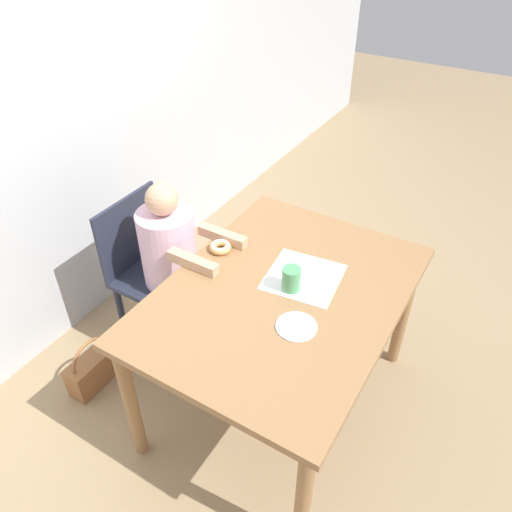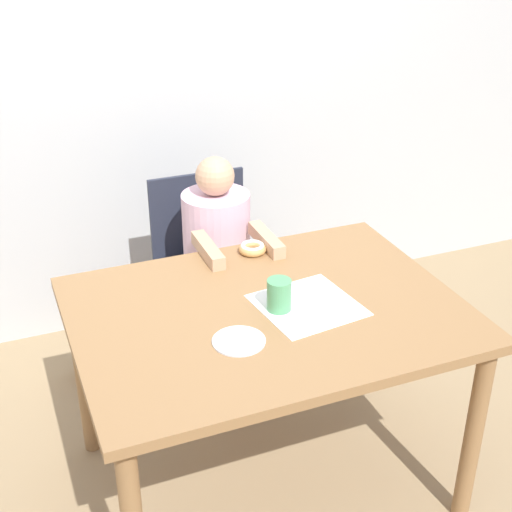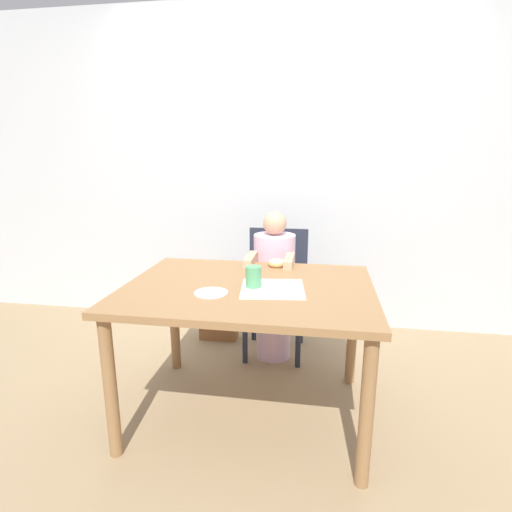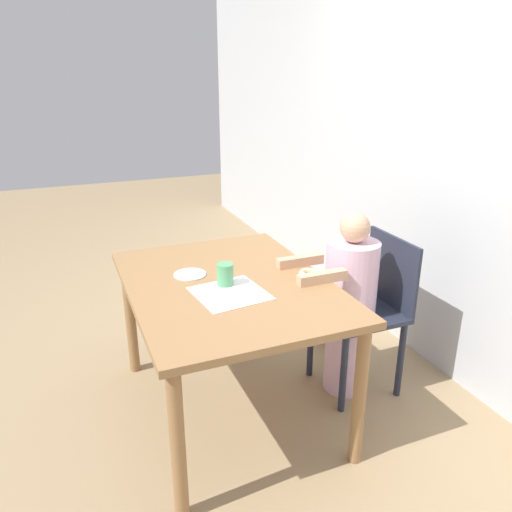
{
  "view_description": "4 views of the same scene",
  "coord_description": "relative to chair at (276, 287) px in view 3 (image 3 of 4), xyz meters",
  "views": [
    {
      "loc": [
        -1.4,
        -0.71,
        2.14
      ],
      "look_at": [
        0.02,
        0.14,
        0.86
      ],
      "focal_mm": 35.0,
      "sensor_mm": 36.0,
      "label": 1
    },
    {
      "loc": [
        -0.77,
        -1.82,
        1.96
      ],
      "look_at": [
        0.02,
        0.14,
        0.86
      ],
      "focal_mm": 50.0,
      "sensor_mm": 36.0,
      "label": 2
    },
    {
      "loc": [
        0.35,
        -1.89,
        1.38
      ],
      "look_at": [
        0.02,
        0.14,
        0.86
      ],
      "focal_mm": 28.0,
      "sensor_mm": 36.0,
      "label": 3
    },
    {
      "loc": [
        2.09,
        -0.71,
        1.71
      ],
      "look_at": [
        0.02,
        0.14,
        0.86
      ],
      "focal_mm": 35.0,
      "sensor_mm": 36.0,
      "label": 4
    }
  ],
  "objects": [
    {
      "name": "ground_plane",
      "position": [
        -0.06,
        -0.78,
        -0.47
      ],
      "size": [
        12.0,
        12.0,
        0.0
      ],
      "primitive_type": "plane",
      "color": "#997F5B"
    },
    {
      "name": "wall_back",
      "position": [
        -0.06,
        0.54,
        0.78
      ],
      "size": [
        8.0,
        0.05,
        2.5
      ],
      "color": "silver",
      "rests_on": "ground_plane"
    },
    {
      "name": "dining_table",
      "position": [
        -0.06,
        -0.78,
        0.18
      ],
      "size": [
        1.25,
        0.94,
        0.74
      ],
      "color": "olive",
      "rests_on": "ground_plane"
    },
    {
      "name": "chair",
      "position": [
        0.0,
        0.0,
        0.0
      ],
      "size": [
        0.42,
        0.43,
        0.87
      ],
      "color": "#232838",
      "rests_on": "ground_plane"
    },
    {
      "name": "child_figure",
      "position": [
        0.0,
        -0.12,
        0.04
      ],
      "size": [
        0.28,
        0.51,
        1.03
      ],
      "color": "silver",
      "rests_on": "ground_plane"
    },
    {
      "name": "donut",
      "position": [
        0.05,
        -0.4,
        0.29
      ],
      "size": [
        0.1,
        0.1,
        0.04
      ],
      "color": "tan",
      "rests_on": "dining_table"
    },
    {
      "name": "napkin",
      "position": [
        0.07,
        -0.82,
        0.27
      ],
      "size": [
        0.34,
        0.34,
        0.0
      ],
      "color": "white",
      "rests_on": "dining_table"
    },
    {
      "name": "handbag",
      "position": [
        -0.45,
        0.09,
        -0.37
      ],
      "size": [
        0.29,
        0.11,
        0.3
      ],
      "color": "brown",
      "rests_on": "ground_plane"
    },
    {
      "name": "cup",
      "position": [
        -0.02,
        -0.8,
        0.32
      ],
      "size": [
        0.08,
        0.08,
        0.11
      ],
      "color": "#519E66",
      "rests_on": "dining_table"
    },
    {
      "name": "plate",
      "position": [
        -0.21,
        -0.93,
        0.27
      ],
      "size": [
        0.16,
        0.16,
        0.01
      ],
      "color": "silver",
      "rests_on": "dining_table"
    }
  ]
}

